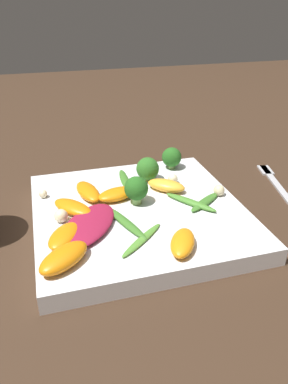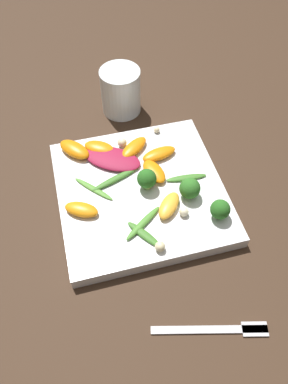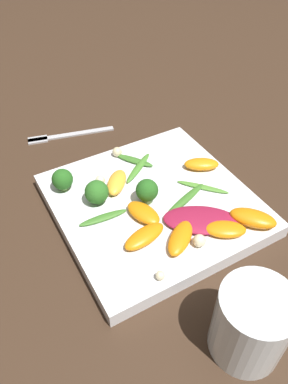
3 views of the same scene
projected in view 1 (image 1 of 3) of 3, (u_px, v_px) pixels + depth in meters
The scene contains 23 objects.
ground_plane at pixel (139, 221), 0.54m from camera, with size 2.40×2.40×0.00m, color #382619.
plate at pixel (139, 214), 0.53m from camera, with size 0.29×0.29×0.02m.
fork at pixel (274, 181), 0.65m from camera, with size 0.06×0.17×0.01m.
radicchio_leaf_0 at pixel (89, 225), 0.48m from camera, with size 0.11×0.12×0.01m.
orange_segment_0 at pixel (64, 258), 0.41m from camera, with size 0.07×0.07×0.02m.
orange_segment_1 at pixel (183, 243), 0.44m from camera, with size 0.05×0.06×0.02m.
orange_segment_2 at pixel (73, 208), 0.51m from camera, with size 0.06×0.07×0.02m.
orange_segment_3 at pixel (88, 191), 0.55m from camera, with size 0.04×0.07×0.02m.
orange_segment_4 at pixel (166, 186), 0.57m from camera, with size 0.06×0.06×0.02m.
orange_segment_5 at pixel (64, 236), 0.45m from camera, with size 0.06×0.07×0.01m.
orange_segment_6 at pixel (117, 194), 0.54m from camera, with size 0.06×0.05×0.02m.
broccoli_floret_0 at pixel (148, 169), 0.59m from camera, with size 0.04×0.04×0.04m.
broccoli_floret_1 at pixel (172, 158), 0.63m from camera, with size 0.03×0.03×0.04m.
broccoli_floret_2 at pixel (137, 189), 0.53m from camera, with size 0.03×0.03×0.04m.
arugula_sprig_0 at pixel (125, 222), 0.49m from camera, with size 0.04×0.09×0.01m.
arugula_sprig_1 at pixel (126, 179), 0.60m from camera, with size 0.02×0.07×0.01m.
arugula_sprig_2 at pixel (205, 202), 0.53m from camera, with size 0.07×0.05×0.01m.
arugula_sprig_3 at pixel (142, 240), 0.45m from camera, with size 0.07×0.06×0.00m.
arugula_sprig_4 at pixel (191, 202), 0.53m from camera, with size 0.06×0.07×0.01m.
macadamia_nut_0 at pixel (219, 190), 0.55m from camera, with size 0.02×0.02×0.02m.
macadamia_nut_1 at pixel (173, 179), 0.59m from camera, with size 0.02×0.02×0.02m.
macadamia_nut_2 at pixel (61, 216), 0.49m from camera, with size 0.02×0.02×0.02m.
macadamia_nut_3 at pixel (43, 194), 0.55m from camera, with size 0.01×0.01×0.01m.
Camera 1 is at (-0.12, -0.44, 0.29)m, focal length 35.00 mm.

